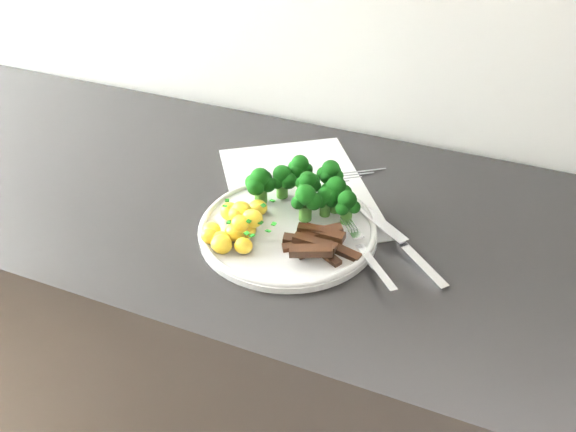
# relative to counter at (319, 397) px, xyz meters

# --- Properties ---
(counter) EXTENTS (2.28, 0.57, 0.86)m
(counter) POSITION_rel_counter_xyz_m (0.00, 0.00, 0.00)
(counter) COLOR black
(counter) RESTS_ON ground
(recipe_paper) EXTENTS (0.36, 0.39, 0.00)m
(recipe_paper) POSITION_rel_counter_xyz_m (-0.07, 0.06, 0.43)
(recipe_paper) COLOR silver
(recipe_paper) RESTS_ON counter
(plate) EXTENTS (0.27, 0.27, 0.02)m
(plate) POSITION_rel_counter_xyz_m (-0.05, -0.05, 0.44)
(plate) COLOR silver
(plate) RESTS_ON counter
(broccoli) EXTENTS (0.19, 0.11, 0.06)m
(broccoli) POSITION_rel_counter_xyz_m (-0.04, 0.01, 0.48)
(broccoli) COLOR #2E5C1B
(broccoli) RESTS_ON plate
(potatoes) EXTENTS (0.10, 0.13, 0.04)m
(potatoes) POSITION_rel_counter_xyz_m (-0.11, -0.09, 0.45)
(potatoes) COLOR yellow
(potatoes) RESTS_ON plate
(beef_strips) EXTENTS (0.12, 0.09, 0.03)m
(beef_strips) POSITION_rel_counter_xyz_m (0.01, -0.08, 0.45)
(beef_strips) COLOR black
(beef_strips) RESTS_ON plate
(fork) EXTENTS (0.12, 0.14, 0.02)m
(fork) POSITION_rel_counter_xyz_m (0.08, -0.07, 0.45)
(fork) COLOR silver
(fork) RESTS_ON plate
(knife) EXTENTS (0.17, 0.15, 0.02)m
(knife) POSITION_rel_counter_xyz_m (0.13, -0.03, 0.44)
(knife) COLOR silver
(knife) RESTS_ON plate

